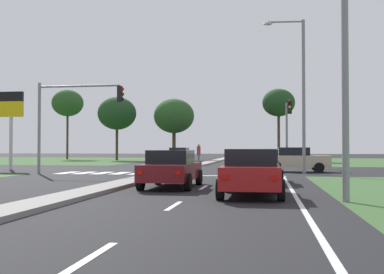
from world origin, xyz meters
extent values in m
plane|color=black|center=(0.00, 30.00, 0.00)|extent=(200.00, 200.00, 0.00)
cube|color=#385B2D|center=(-25.50, 54.50, 0.00)|extent=(35.00, 35.00, 0.01)
cube|color=gray|center=(0.00, 11.00, 0.07)|extent=(1.20, 22.00, 0.14)
cube|color=gray|center=(0.00, 55.00, 0.07)|extent=(1.20, 36.00, 0.14)
cube|color=silver|center=(3.50, 3.12, 0.01)|extent=(0.14, 2.00, 0.01)
cube|color=silver|center=(3.50, 9.12, 0.01)|extent=(0.14, 2.00, 0.01)
cube|color=silver|center=(3.50, 15.12, 0.01)|extent=(0.14, 2.00, 0.01)
cube|color=silver|center=(3.50, 21.12, 0.01)|extent=(0.14, 2.00, 0.01)
cube|color=silver|center=(6.85, 12.00, 0.01)|extent=(0.14, 24.00, 0.01)
cube|color=silver|center=(3.80, 23.00, 0.01)|extent=(6.40, 0.50, 0.01)
cube|color=silver|center=(-6.40, 24.80, 0.01)|extent=(0.70, 2.80, 0.01)
cube|color=silver|center=(-5.25, 24.80, 0.01)|extent=(0.70, 2.80, 0.01)
cube|color=silver|center=(-4.10, 24.80, 0.01)|extent=(0.70, 2.80, 0.01)
cube|color=silver|center=(-2.95, 24.80, 0.01)|extent=(0.70, 2.80, 0.01)
cube|color=silver|center=(-1.80, 24.80, 0.01)|extent=(0.70, 2.80, 0.01)
cube|color=silver|center=(-0.65, 24.80, 0.01)|extent=(0.70, 2.80, 0.01)
cube|color=silver|center=(0.50, 24.80, 0.01)|extent=(0.70, 2.80, 0.01)
cube|color=silver|center=(1.65, 24.80, 0.01)|extent=(0.70, 2.80, 0.01)
cube|color=black|center=(5.64, 18.18, 0.63)|extent=(1.75, 4.32, 0.62)
cube|color=black|center=(5.64, 18.03, 1.20)|extent=(1.54, 1.99, 0.52)
cube|color=red|center=(4.98, 16.00, 0.69)|extent=(0.20, 0.04, 0.14)
cube|color=red|center=(6.31, 16.00, 0.69)|extent=(0.20, 0.04, 0.14)
cylinder|color=black|center=(4.77, 19.56, 0.32)|extent=(0.22, 0.64, 0.64)
cylinder|color=black|center=(6.52, 19.56, 0.32)|extent=(0.22, 0.64, 0.64)
cylinder|color=black|center=(4.77, 16.80, 0.32)|extent=(0.22, 0.64, 0.64)
cylinder|color=black|center=(6.52, 16.80, 0.32)|extent=(0.22, 0.64, 0.64)
cube|color=maroon|center=(2.26, 14.98, 0.63)|extent=(1.76, 4.47, 0.62)
cube|color=black|center=(2.26, 14.83, 1.20)|extent=(1.55, 2.06, 0.52)
cube|color=red|center=(1.59, 12.72, 0.69)|extent=(0.20, 0.04, 0.14)
cube|color=red|center=(2.93, 12.72, 0.69)|extent=(0.20, 0.04, 0.14)
cylinder|color=black|center=(1.38, 16.41, 0.32)|extent=(0.22, 0.64, 0.64)
cylinder|color=black|center=(3.14, 16.41, 0.32)|extent=(0.22, 0.64, 0.64)
cylinder|color=black|center=(1.38, 13.55, 0.32)|extent=(0.22, 0.64, 0.64)
cylinder|color=black|center=(3.14, 13.55, 0.32)|extent=(0.22, 0.64, 0.64)
cube|color=#BCAD8E|center=(7.85, 28.27, 0.70)|extent=(4.26, 1.72, 0.75)
cube|color=black|center=(7.70, 28.27, 1.33)|extent=(1.96, 1.51, 0.52)
cube|color=red|center=(5.70, 28.92, 0.77)|extent=(0.04, 0.20, 0.14)
cube|color=red|center=(5.70, 27.62, 0.77)|extent=(0.04, 0.20, 0.14)
cylinder|color=black|center=(9.21, 29.13, 0.32)|extent=(0.64, 0.22, 0.64)
cylinder|color=black|center=(9.21, 27.41, 0.32)|extent=(0.64, 0.22, 0.64)
cylinder|color=black|center=(6.49, 29.13, 0.32)|extent=(0.64, 0.22, 0.64)
cylinder|color=black|center=(6.49, 27.41, 0.32)|extent=(0.64, 0.22, 0.64)
cube|color=#A31919|center=(5.47, 12.04, 0.66)|extent=(1.77, 4.15, 0.67)
cube|color=black|center=(5.47, 11.89, 1.25)|extent=(1.56, 1.91, 0.52)
cube|color=red|center=(4.79, 9.95, 0.72)|extent=(0.20, 0.04, 0.14)
cube|color=red|center=(6.14, 9.95, 0.72)|extent=(0.20, 0.04, 0.14)
cylinder|color=black|center=(4.58, 13.37, 0.32)|extent=(0.22, 0.64, 0.64)
cylinder|color=black|center=(6.35, 13.37, 0.32)|extent=(0.22, 0.64, 0.64)
cylinder|color=black|center=(4.58, 10.72, 0.32)|extent=(0.22, 0.64, 0.64)
cylinder|color=black|center=(6.35, 10.72, 0.32)|extent=(0.22, 0.64, 0.64)
cube|color=slate|center=(-2.33, 41.18, 0.70)|extent=(1.81, 4.35, 0.77)
cube|color=black|center=(-2.33, 41.33, 1.35)|extent=(1.59, 2.00, 0.52)
cube|color=red|center=(-1.64, 43.38, 0.78)|extent=(0.20, 0.04, 0.14)
cube|color=red|center=(-3.02, 43.38, 0.78)|extent=(0.20, 0.04, 0.14)
cylinder|color=black|center=(-1.42, 39.79, 0.32)|extent=(0.22, 0.64, 0.64)
cylinder|color=black|center=(-3.24, 39.79, 0.32)|extent=(0.22, 0.64, 0.64)
cylinder|color=black|center=(-1.42, 42.57, 0.32)|extent=(0.22, 0.64, 0.64)
cylinder|color=black|center=(-3.24, 42.57, 0.32)|extent=(0.22, 0.64, 0.64)
cylinder|color=gray|center=(-7.60, 23.40, 2.75)|extent=(0.18, 0.18, 5.49)
cylinder|color=gray|center=(-5.08, 23.40, 5.24)|extent=(5.04, 0.12, 0.12)
cube|color=black|center=(-2.56, 23.40, 4.72)|extent=(0.26, 0.32, 0.95)
sphere|color=red|center=(-2.40, 23.40, 5.02)|extent=(0.20, 0.20, 0.20)
sphere|color=#3A2405|center=(-2.40, 23.40, 4.72)|extent=(0.20, 0.20, 0.20)
sphere|color=black|center=(-2.40, 23.40, 4.42)|extent=(0.20, 0.20, 0.20)
cylinder|color=gray|center=(7.60, 36.60, 2.64)|extent=(0.18, 0.18, 5.29)
cylinder|color=gray|center=(7.60, 34.08, 5.04)|extent=(0.12, 5.03, 0.12)
cube|color=black|center=(7.60, 31.57, 4.51)|extent=(0.32, 0.26, 0.95)
sphere|color=#360503|center=(7.60, 31.41, 4.81)|extent=(0.20, 0.20, 0.20)
sphere|color=orange|center=(7.60, 31.41, 4.51)|extent=(0.20, 0.20, 0.20)
sphere|color=black|center=(7.60, 31.41, 4.21)|extent=(0.20, 0.20, 0.20)
cylinder|color=gray|center=(8.18, 10.78, 5.14)|extent=(0.20, 0.20, 10.27)
cylinder|color=gray|center=(8.18, 26.07, 4.69)|extent=(0.20, 0.20, 9.37)
cylinder|color=gray|center=(7.12, 25.98, 9.27)|extent=(2.13, 0.29, 0.10)
ellipsoid|color=#B2B2A8|center=(6.06, 25.88, 9.17)|extent=(0.56, 0.28, 0.20)
cylinder|color=#335184|center=(-0.17, 39.34, 0.53)|extent=(0.16, 0.16, 0.77)
cylinder|color=maroon|center=(-0.17, 39.34, 1.32)|extent=(0.34, 0.34, 0.81)
sphere|color=tan|center=(-0.17, 39.34, 1.83)|extent=(0.23, 0.23, 0.23)
cylinder|color=silver|center=(-12.16, 28.13, 1.90)|extent=(0.24, 0.24, 3.80)
cube|color=gold|center=(-12.16, 28.13, 4.35)|extent=(1.80, 0.24, 1.10)
cube|color=black|center=(-12.16, 28.13, 5.25)|extent=(1.80, 0.24, 0.70)
cylinder|color=#423323|center=(-21.74, 59.60, 3.35)|extent=(0.30, 0.30, 6.71)
ellipsoid|color=#285123|center=(-21.74, 59.60, 7.92)|extent=(4.41, 4.41, 3.74)
cylinder|color=#423323|center=(-13.09, 55.24, 2.34)|extent=(0.33, 0.33, 4.68)
ellipsoid|color=#1E421E|center=(-13.09, 55.24, 6.04)|extent=(4.95, 4.95, 4.21)
cylinder|color=#423323|center=(-5.92, 56.86, 2.15)|extent=(0.46, 0.46, 4.29)
ellipsoid|color=#285123|center=(-5.92, 56.86, 5.74)|extent=(5.25, 5.25, 4.46)
cylinder|color=#423323|center=(7.41, 55.16, 3.01)|extent=(0.33, 0.33, 6.02)
ellipsoid|color=#1E421E|center=(7.41, 55.16, 7.11)|extent=(3.96, 3.96, 3.36)
camera|label=1|loc=(5.94, -3.26, 1.53)|focal=44.24mm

